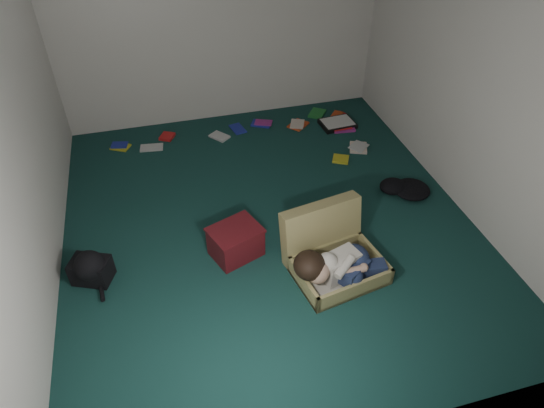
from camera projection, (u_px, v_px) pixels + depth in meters
name	position (u px, v px, depth m)	size (l,w,h in m)	color
floor	(268.00, 221.00, 4.93)	(4.50, 4.50, 0.00)	#143B37
wall_back	(219.00, 19.00, 5.77)	(4.50, 4.50, 0.00)	silver
wall_front	(382.00, 316.00, 2.43)	(4.50, 4.50, 0.00)	silver
wall_left	(14.00, 140.00, 3.69)	(4.50, 4.50, 0.00)	silver
wall_right	(475.00, 80.00, 4.50)	(4.50, 4.50, 0.00)	silver
suitcase	(332.00, 253.00, 4.35)	(0.89, 0.87, 0.56)	tan
person	(338.00, 265.00, 4.17)	(0.85, 0.41, 0.35)	silver
maroon_bin	(236.00, 242.00, 4.48)	(0.55, 0.49, 0.31)	#541117
backpack	(91.00, 269.00, 4.26)	(0.41, 0.33, 0.25)	black
clothing_pile	(404.00, 188.00, 5.24)	(0.43, 0.35, 0.14)	black
paper_tray	(337.00, 124.00, 6.37)	(0.46, 0.36, 0.06)	black
book_scatter	(264.00, 134.00, 6.21)	(3.11, 1.34, 0.02)	gold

